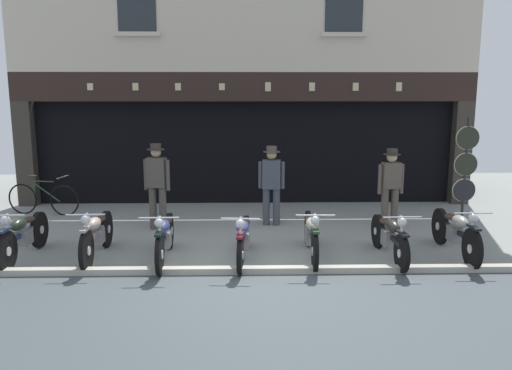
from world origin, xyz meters
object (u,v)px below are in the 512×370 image
motorcycle_far_left (23,235)px  motorcycle_center (243,237)px  motorcycle_center_right (311,234)px  motorcycle_right (390,236)px  advert_board_far (134,140)px  motorcycle_left (97,234)px  leaning_bicycle (43,198)px  advert_board_near (177,139)px  salesman_right (391,184)px  salesman_left (157,182)px  shopkeeper_center (271,181)px  motorcycle_center_left (165,236)px  motorcycle_far_right (456,232)px  tyre_sign_pole (466,165)px

motorcycle_far_left → motorcycle_center: motorcycle_far_left is taller
motorcycle_center_right → motorcycle_right: 1.33m
advert_board_far → motorcycle_left: bearing=-86.9°
motorcycle_far_left → leaning_bicycle: leaning_bicycle is taller
motorcycle_far_left → advert_board_near: advert_board_near is taller
leaning_bicycle → salesman_right: bearing=92.1°
salesman_left → shopkeeper_center: bearing=-160.1°
motorcycle_center_left → advert_board_near: bearing=-87.3°
motorcycle_right → leaning_bicycle: (-7.19, 3.43, -0.03)m
motorcycle_center_right → advert_board_far: bearing=-46.8°
motorcycle_center_left → motorcycle_far_right: (5.05, 0.16, 0.01)m
motorcycle_right → tyre_sign_pole: size_ratio=0.85×
motorcycle_left → motorcycle_center: (2.52, -0.17, -0.02)m
motorcycle_right → tyre_sign_pole: tyre_sign_pole is taller
motorcycle_center_right → advert_board_far: 6.15m
motorcycle_center_right → motorcycle_left: bearing=1.7°
leaning_bicycle → motorcycle_center_left: bearing=55.8°
motorcycle_far_right → advert_board_far: (-6.48, 4.52, 1.19)m
motorcycle_far_right → salesman_right: 2.13m
motorcycle_center_right → advert_board_near: bearing=-55.5°
motorcycle_far_right → motorcycle_center_left: bearing=2.1°
motorcycle_center_right → shopkeeper_center: (-0.58, 2.23, 0.52)m
motorcycle_left → motorcycle_center: size_ratio=1.02×
motorcycle_left → salesman_left: bearing=-112.6°
motorcycle_center_right → salesman_left: bearing=-30.7°
leaning_bicycle → advert_board_far: bearing=134.6°
tyre_sign_pole → leaning_bicycle: (-9.55, 0.84, -0.87)m
motorcycle_center_right → motorcycle_center_left: bearing=5.0°
motorcycle_far_left → motorcycle_left: bearing=-179.1°
motorcycle_right → shopkeeper_center: bearing=-52.9°
motorcycle_left → motorcycle_right: size_ratio=1.03×
motorcycle_far_left → advert_board_far: 4.78m
leaning_bicycle → motorcycle_left: bearing=44.9°
motorcycle_center → advert_board_far: 5.58m
motorcycle_center_left → salesman_right: salesman_right is taller
motorcycle_center_left → advert_board_far: 5.04m
tyre_sign_pole → salesman_right: bearing=-165.8°
motorcycle_right → motorcycle_left: bearing=-3.8°
motorcycle_far_left → motorcycle_center_left: motorcycle_far_left is taller
shopkeeper_center → salesman_right: shopkeeper_center is taller
motorcycle_left → advert_board_near: bearing=-101.5°
motorcycle_center_left → leaning_bicycle: 4.80m
motorcycle_center_left → salesman_right: (4.44, 2.15, 0.50)m
leaning_bicycle → advert_board_near: bearing=124.1°
motorcycle_right → motorcycle_far_left: bearing=-3.4°
advert_board_near → advert_board_far: bearing=180.0°
motorcycle_center → salesman_left: size_ratio=1.09×
salesman_right → advert_board_far: 6.43m
motorcycle_far_right → shopkeeper_center: size_ratio=1.23×
motorcycle_far_right → leaning_bicycle: motorcycle_far_right is taller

